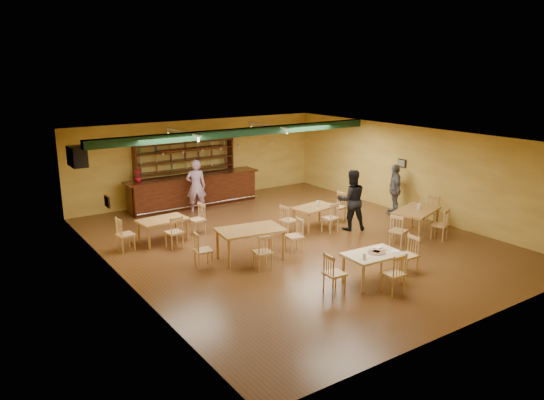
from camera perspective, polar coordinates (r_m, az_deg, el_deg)
floor at (r=15.16m, az=2.34°, el=-4.50°), size 12.00×12.00×0.00m
ceiling_beam at (r=16.79m, az=-3.28°, el=7.43°), size 10.00×0.30×0.25m
track_rail_left at (r=16.48m, az=-9.79°, el=7.35°), size 0.05×2.50×0.05m
track_rail_right at (r=18.03m, az=-0.42°, el=8.17°), size 0.05×2.50×0.05m
ac_unit at (r=16.36m, az=-20.51°, el=4.50°), size 0.34×0.70×0.48m
picture_left at (r=13.41m, az=-17.63°, el=-0.16°), size 0.04×0.34×0.28m
picture_right at (r=18.36m, az=14.06°, el=3.94°), size 0.04×0.34×0.28m
bar_counter at (r=18.94m, az=-8.56°, el=1.02°), size 4.97×0.85×1.13m
back_bar_hutch at (r=19.38m, az=-9.44°, el=3.03°), size 3.85×0.40×2.28m
poinsettia at (r=18.02m, az=-14.50°, el=2.57°), size 0.31×0.31×0.44m
dining_table_a at (r=15.31m, az=-11.84°, el=-3.28°), size 1.43×0.93×0.68m
dining_table_b at (r=16.37m, az=4.65°, el=-1.85°), size 1.45×0.99×0.68m
dining_table_c at (r=13.63m, az=-2.37°, el=-4.86°), size 1.81×1.24×0.84m
dining_table_d at (r=16.13m, az=15.47°, el=-2.38°), size 1.80×1.41×0.79m
near_table at (r=12.48m, az=10.98°, el=-7.31°), size 1.39×0.93×0.72m
pizza_tray at (r=12.41m, az=11.37°, el=-5.64°), size 0.41×0.41×0.01m
parmesan_shaker at (r=11.95m, az=10.08°, el=-6.14°), size 0.08×0.08×0.11m
napkin_stack at (r=12.70m, az=11.52°, el=-5.15°), size 0.21×0.17×0.03m
pizza_server at (r=12.54m, az=11.68°, el=-5.40°), size 0.33×0.22×0.00m
side_plate at (r=12.59m, az=13.38°, el=-5.47°), size 0.23×0.23×0.01m
patron_bar at (r=18.01m, az=-8.33°, el=1.50°), size 0.78×0.63×1.85m
patron_right_a at (r=16.13m, az=8.69°, el=-0.00°), size 1.13×1.03×1.88m
patron_right_b at (r=18.16m, az=13.28°, el=1.16°), size 0.89×1.08×1.72m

